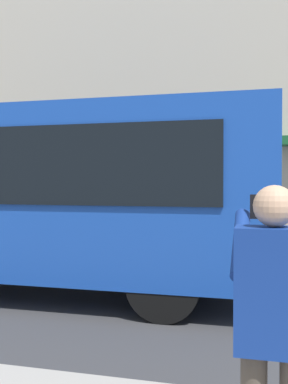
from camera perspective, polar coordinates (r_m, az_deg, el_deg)
The scene contains 4 objects.
ground_plane at distance 7.62m, azimuth 7.29°, elevation -12.95°, with size 60.00×60.00×0.00m, color #38383A.
building_facade_far at distance 14.74m, azimuth 11.19°, elevation 17.43°, with size 28.00×1.55×12.00m.
red_bus at distance 8.32m, azimuth -16.55°, elevation -0.08°, with size 9.05×2.54×3.08m.
pedestrian_photographer at distance 2.60m, azimuth 15.78°, elevation -14.95°, with size 0.53×0.52×1.70m.
Camera 1 is at (-1.00, 7.32, 1.86)m, focal length 43.30 mm.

